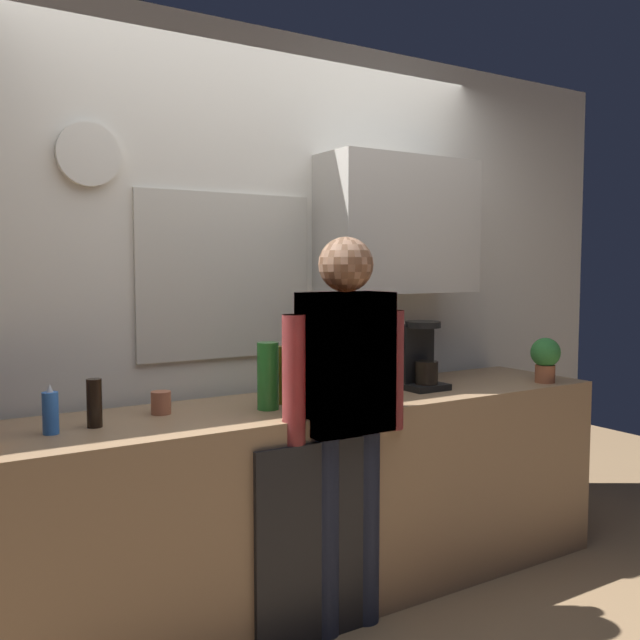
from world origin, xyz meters
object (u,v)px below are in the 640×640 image
object	(u,v)px
coffee_maker	(419,359)
dish_soap	(50,412)
bottle_clear_soda	(268,376)
bottle_olive_oil	(279,375)
person_at_sink	(346,400)
person_guest	(346,400)
bottle_dark_sauce	(94,403)
cup_yellow_cup	(278,389)
cup_terracotta_mug	(161,403)
potted_plant	(545,357)

from	to	relation	value
coffee_maker	dish_soap	xyz separation A→B (m)	(-1.71, -0.02, -0.07)
bottle_clear_soda	bottle_olive_oil	bearing A→B (deg)	40.19
person_at_sink	person_guest	xyz separation A→B (m)	(0.00, 0.00, 0.00)
bottle_dark_sauce	bottle_clear_soda	bearing A→B (deg)	-4.69
coffee_maker	bottle_olive_oil	distance (m)	0.76
cup_yellow_cup	person_at_sink	xyz separation A→B (m)	(0.07, -0.44, 0.02)
cup_terracotta_mug	person_guest	xyz separation A→B (m)	(0.63, -0.40, 0.01)
bottle_clear_soda	dish_soap	xyz separation A→B (m)	(-0.85, 0.03, -0.06)
cup_yellow_cup	person_at_sink	world-z (taller)	person_at_sink
bottle_clear_soda	person_at_sink	xyz separation A→B (m)	(0.22, -0.25, -0.08)
bottle_olive_oil	bottle_clear_soda	bearing A→B (deg)	-139.81
cup_terracotta_mug	person_at_sink	xyz separation A→B (m)	(0.63, -0.40, 0.01)
bottle_clear_soda	person_at_sink	distance (m)	0.34
bottle_dark_sauce	person_at_sink	xyz separation A→B (m)	(0.91, -0.31, -0.03)
cup_yellow_cup	person_guest	size ratio (longest dim) A/B	0.05
bottle_dark_sauce	bottle_olive_oil	xyz separation A→B (m)	(0.79, 0.03, 0.04)
cup_yellow_cup	person_guest	xyz separation A→B (m)	(0.07, -0.44, 0.02)
coffee_maker	bottle_dark_sauce	xyz separation A→B (m)	(-1.55, 0.01, -0.06)
bottle_dark_sauce	cup_yellow_cup	distance (m)	0.85
person_at_sink	cup_yellow_cup	bearing A→B (deg)	110.83
coffee_maker	person_guest	bearing A→B (deg)	-154.82
bottle_dark_sauce	bottle_olive_oil	bearing A→B (deg)	1.82
bottle_clear_soda	dish_soap	world-z (taller)	bottle_clear_soda
cup_yellow_cup	person_at_sink	distance (m)	0.44
cup_terracotta_mug	bottle_dark_sauce	bearing A→B (deg)	-162.22
dish_soap	cup_yellow_cup	bearing A→B (deg)	8.85
bottle_clear_soda	person_at_sink	world-z (taller)	person_at_sink
cup_yellow_cup	bottle_dark_sauce	bearing A→B (deg)	-171.12
bottle_dark_sauce	cup_yellow_cup	world-z (taller)	bottle_dark_sauce
bottle_olive_oil	cup_yellow_cup	xyz separation A→B (m)	(0.05, 0.11, -0.08)
cup_yellow_cup	dish_soap	distance (m)	1.01
cup_terracotta_mug	person_guest	world-z (taller)	person_guest
person_at_sink	person_guest	size ratio (longest dim) A/B	1.00
coffee_maker	dish_soap	bearing A→B (deg)	-179.45
cup_terracotta_mug	dish_soap	world-z (taller)	dish_soap
person_guest	potted_plant	bearing A→B (deg)	166.33
potted_plant	person_at_sink	xyz separation A→B (m)	(-1.29, -0.09, -0.07)
bottle_olive_oil	potted_plant	xyz separation A→B (m)	(1.42, -0.24, 0.01)
potted_plant	dish_soap	xyz separation A→B (m)	(-2.37, 0.19, -0.05)
cup_yellow_cup	cup_terracotta_mug	size ratio (longest dim) A/B	0.92
cup_terracotta_mug	person_at_sink	size ratio (longest dim) A/B	0.06
potted_plant	person_at_sink	size ratio (longest dim) A/B	0.14
bottle_clear_soda	person_guest	bearing A→B (deg)	-48.52
cup_terracotta_mug	person_at_sink	bearing A→B (deg)	-32.30
bottle_clear_soda	bottle_olive_oil	size ratio (longest dim) A/B	1.12
bottle_clear_soda	cup_yellow_cup	size ratio (longest dim) A/B	3.29
bottle_dark_sauce	potted_plant	xyz separation A→B (m)	(2.21, -0.22, 0.04)
bottle_dark_sauce	bottle_clear_soda	xyz separation A→B (m)	(0.69, -0.06, 0.05)
cup_terracotta_mug	bottle_clear_soda	bearing A→B (deg)	-19.95
coffee_maker	person_at_sink	size ratio (longest dim) A/B	0.21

